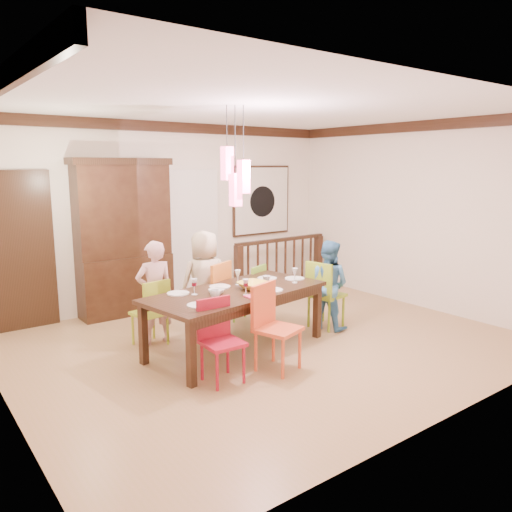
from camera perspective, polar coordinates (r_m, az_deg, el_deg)
floor at (r=6.47m, az=1.16°, el=-9.83°), size 6.00×6.00×0.00m
ceiling at (r=6.11m, az=1.27°, el=16.63°), size 6.00×6.00×0.00m
wall_back at (r=8.23m, az=-9.58°, el=4.75°), size 6.00×0.00×6.00m
wall_right at (r=8.30m, az=17.84°, el=4.44°), size 0.00×5.00×5.00m
crown_molding at (r=6.10m, az=1.26°, el=15.89°), size 6.00×5.00×0.16m
panel_door at (r=7.46m, az=-25.92°, el=0.18°), size 1.04×0.07×2.24m
white_doorway at (r=8.41m, az=-7.27°, el=2.18°), size 0.97×0.05×2.22m
painting at (r=9.14m, az=0.64°, el=6.37°), size 1.25×0.06×1.25m
pendant_cluster at (r=5.83m, az=-2.36°, el=9.12°), size 0.27×0.21×1.14m
dining_table at (r=6.03m, az=-2.26°, el=-4.64°), size 2.38×1.37×0.75m
chair_far_left at (r=6.39m, az=-12.09°, el=-5.76°), size 0.44×0.44×0.85m
chair_far_mid at (r=6.69m, az=-5.39°, el=-4.16°), size 0.58×0.58×0.98m
chair_far_right at (r=7.17m, az=-0.87°, el=-3.81°), size 0.50×0.50×0.84m
chair_near_left at (r=5.21m, az=-3.86°, el=-9.13°), size 0.41×0.41×0.87m
chair_near_mid at (r=5.48m, az=2.55°, el=-7.56°), size 0.54×0.54×0.96m
chair_end_right at (r=6.99m, az=8.07°, el=-3.79°), size 0.49×0.49×0.94m
china_hutch at (r=7.70m, az=-14.89°, el=2.08°), size 1.48×0.46×2.34m
balustrade at (r=8.92m, az=2.87°, el=-0.87°), size 2.00×0.13×0.96m
person_far_left at (r=6.38m, az=-11.50°, el=-4.13°), size 0.51×0.36×1.32m
person_far_mid at (r=6.70m, az=-5.86°, el=-2.98°), size 0.74×0.55×1.39m
person_end_right at (r=6.93m, az=8.23°, el=-3.25°), size 0.63×0.71×1.23m
serving_bowl at (r=6.07m, az=-0.35°, el=-3.36°), size 0.41×0.41×0.09m
small_bowl at (r=5.85m, az=-4.55°, el=-4.06°), size 0.22×0.22×0.06m
cup_left at (r=5.69m, az=-4.70°, el=-4.31°), size 0.14×0.14×0.09m
cup_right at (r=6.37m, az=1.20°, el=-2.67°), size 0.13×0.13×0.09m
plate_far_left at (r=5.90m, az=-8.89°, el=-4.24°), size 0.26×0.26×0.01m
plate_far_mid at (r=6.16m, az=-4.16°, el=-3.51°), size 0.26×0.26×0.01m
plate_far_right at (r=6.59m, az=1.26°, el=-2.57°), size 0.26×0.26×0.01m
plate_near_left at (r=5.38m, az=-6.52°, el=-5.60°), size 0.26×0.26×0.01m
plate_near_mid at (r=5.99m, az=1.86°, el=-3.90°), size 0.26×0.26×0.01m
plate_end_right at (r=6.60m, az=4.45°, el=-2.58°), size 0.26×0.26×0.01m
wine_glass_a at (r=5.82m, az=-7.08°, el=-3.51°), size 0.08×0.08×0.19m
wine_glass_b at (r=6.26m, az=-2.09°, el=-2.45°), size 0.08×0.08×0.19m
wine_glass_c at (r=5.76m, az=-1.18°, el=-3.58°), size 0.08×0.08×0.19m
wine_glass_d at (r=6.38m, az=4.45°, el=-2.23°), size 0.08×0.08×0.19m
napkin at (r=5.71m, az=-0.34°, el=-4.61°), size 0.18×0.14×0.01m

